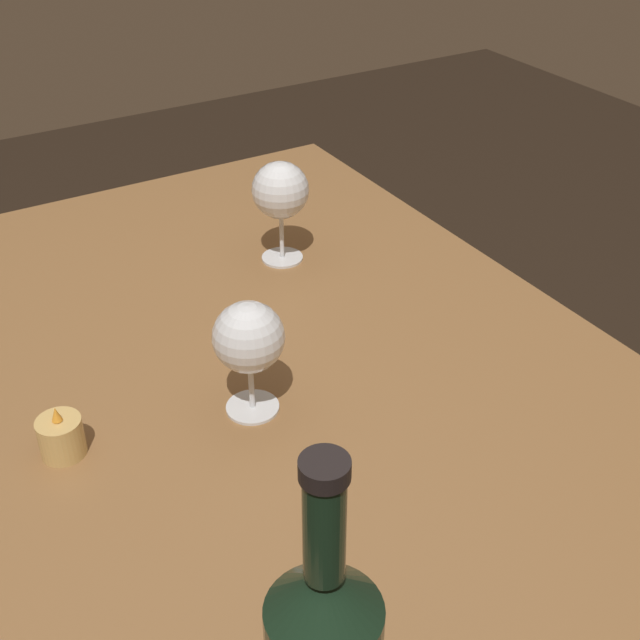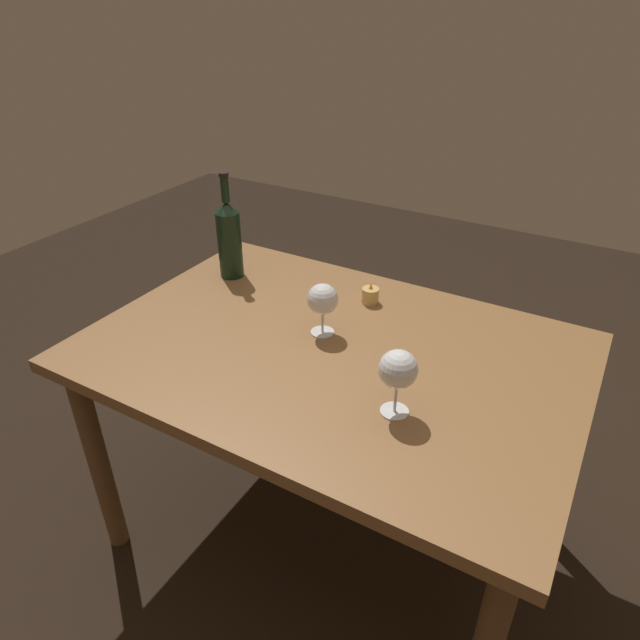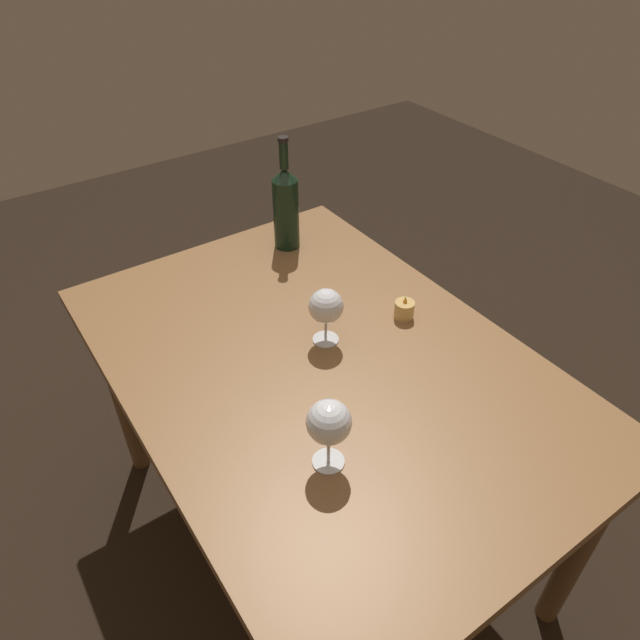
# 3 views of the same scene
# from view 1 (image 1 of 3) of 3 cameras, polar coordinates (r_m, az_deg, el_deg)

# --- Properties ---
(dining_table) EXTENTS (1.30, 0.90, 0.74)m
(dining_table) POSITION_cam_1_polar(r_m,az_deg,el_deg) (1.15, -3.46, -7.15)
(dining_table) COLOR olive
(dining_table) RESTS_ON ground
(wine_glass_left) EXTENTS (0.09, 0.09, 0.15)m
(wine_glass_left) POSITION_cam_1_polar(r_m,az_deg,el_deg) (0.97, -4.90, -1.30)
(wine_glass_left) COLOR white
(wine_glass_left) RESTS_ON dining_table
(wine_glass_right) EXTENTS (0.09, 0.09, 0.16)m
(wine_glass_right) POSITION_cam_1_polar(r_m,az_deg,el_deg) (1.29, -2.72, 8.72)
(wine_glass_right) COLOR white
(wine_glass_right) RESTS_ON dining_table
(votive_candle) EXTENTS (0.05, 0.05, 0.07)m
(votive_candle) POSITION_cam_1_polar(r_m,az_deg,el_deg) (1.00, -17.26, -7.70)
(votive_candle) COLOR #DBB266
(votive_candle) RESTS_ON dining_table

